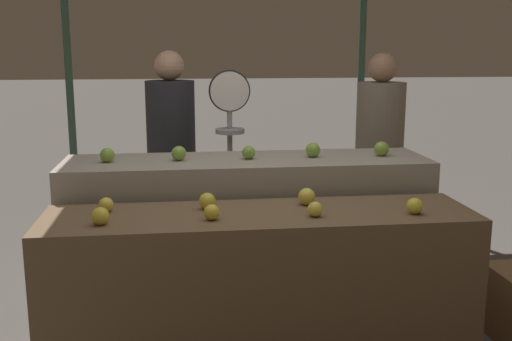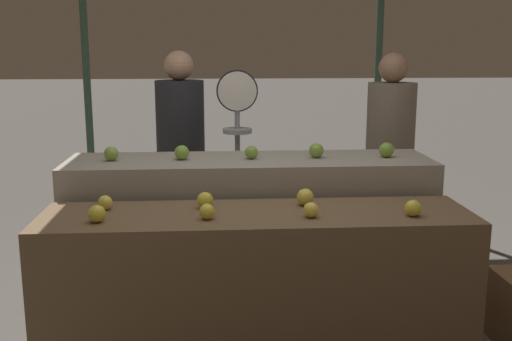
# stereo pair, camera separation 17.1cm
# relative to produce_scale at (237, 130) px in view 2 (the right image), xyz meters

# --- Properties ---
(display_counter_front) EXTENTS (2.12, 0.55, 0.84)m
(display_counter_front) POSITION_rel_produce_scale_xyz_m (0.05, -1.25, -0.66)
(display_counter_front) COLOR brown
(display_counter_front) RESTS_ON ground_plane
(display_counter_back) EXTENTS (2.12, 0.55, 1.00)m
(display_counter_back) POSITION_rel_produce_scale_xyz_m (0.05, -0.65, -0.58)
(display_counter_back) COLOR gray
(display_counter_back) RESTS_ON ground_plane
(apple_front_0) EXTENTS (0.08, 0.08, 0.08)m
(apple_front_0) POSITION_rel_produce_scale_xyz_m (-0.71, -1.37, -0.20)
(apple_front_0) COLOR gold
(apple_front_0) RESTS_ON display_counter_front
(apple_front_1) EXTENTS (0.08, 0.08, 0.08)m
(apple_front_1) POSITION_rel_produce_scale_xyz_m (-0.20, -1.35, -0.20)
(apple_front_1) COLOR gold
(apple_front_1) RESTS_ON display_counter_front
(apple_front_2) EXTENTS (0.07, 0.07, 0.07)m
(apple_front_2) POSITION_rel_produce_scale_xyz_m (0.30, -1.36, -0.21)
(apple_front_2) COLOR yellow
(apple_front_2) RESTS_ON display_counter_front
(apple_front_3) EXTENTS (0.08, 0.08, 0.08)m
(apple_front_3) POSITION_rel_produce_scale_xyz_m (0.79, -1.37, -0.20)
(apple_front_3) COLOR gold
(apple_front_3) RESTS_ON display_counter_front
(apple_front_4) EXTENTS (0.07, 0.07, 0.07)m
(apple_front_4) POSITION_rel_produce_scale_xyz_m (-0.71, -1.15, -0.21)
(apple_front_4) COLOR yellow
(apple_front_4) RESTS_ON display_counter_front
(apple_front_5) EXTENTS (0.08, 0.08, 0.08)m
(apple_front_5) POSITION_rel_produce_scale_xyz_m (-0.21, -1.16, -0.20)
(apple_front_5) COLOR gold
(apple_front_5) RESTS_ON display_counter_front
(apple_front_6) EXTENTS (0.09, 0.09, 0.09)m
(apple_front_6) POSITION_rel_produce_scale_xyz_m (0.30, -1.14, -0.20)
(apple_front_6) COLOR yellow
(apple_front_6) RESTS_ON display_counter_front
(apple_back_0) EXTENTS (0.08, 0.08, 0.08)m
(apple_back_0) POSITION_rel_produce_scale_xyz_m (-0.75, -0.66, -0.04)
(apple_back_0) COLOR #7AA338
(apple_back_0) RESTS_ON display_counter_back
(apple_back_1) EXTENTS (0.09, 0.09, 0.09)m
(apple_back_1) POSITION_rel_produce_scale_xyz_m (-0.35, -0.66, -0.04)
(apple_back_1) COLOR #7AA338
(apple_back_1) RESTS_ON display_counter_back
(apple_back_2) EXTENTS (0.08, 0.08, 0.08)m
(apple_back_2) POSITION_rel_produce_scale_xyz_m (0.05, -0.66, -0.04)
(apple_back_2) COLOR #7AA338
(apple_back_2) RESTS_ON display_counter_back
(apple_back_3) EXTENTS (0.09, 0.09, 0.09)m
(apple_back_3) POSITION_rel_produce_scale_xyz_m (0.44, -0.65, -0.04)
(apple_back_3) COLOR #7AA338
(apple_back_3) RESTS_ON display_counter_back
(apple_back_4) EXTENTS (0.09, 0.09, 0.09)m
(apple_back_4) POSITION_rel_produce_scale_xyz_m (0.85, -0.66, -0.04)
(apple_back_4) COLOR #7AA338
(apple_back_4) RESTS_ON display_counter_back
(produce_scale) EXTENTS (0.28, 0.20, 1.49)m
(produce_scale) POSITION_rel_produce_scale_xyz_m (0.00, 0.00, 0.00)
(produce_scale) COLOR #99999E
(produce_scale) RESTS_ON ground_plane
(person_vendor_at_scale) EXTENTS (0.41, 0.41, 1.62)m
(person_vendor_at_scale) POSITION_rel_produce_scale_xyz_m (-0.41, 0.27, -0.15)
(person_vendor_at_scale) COLOR #2D2D38
(person_vendor_at_scale) RESTS_ON ground_plane
(person_customer_left) EXTENTS (0.37, 0.37, 1.60)m
(person_customer_left) POSITION_rel_produce_scale_xyz_m (1.11, 0.13, -0.16)
(person_customer_left) COLOR #2D2D38
(person_customer_left) RESTS_ON ground_plane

